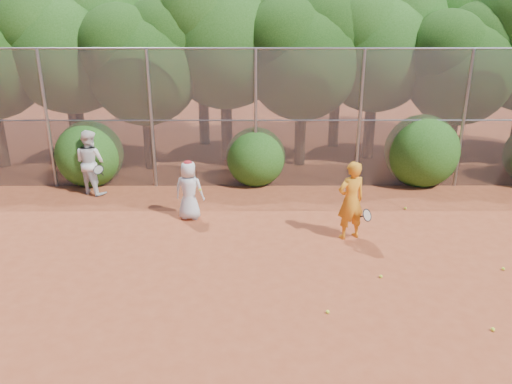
{
  "coord_description": "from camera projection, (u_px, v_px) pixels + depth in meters",
  "views": [
    {
      "loc": [
        -1.03,
        -8.17,
        5.07
      ],
      "look_at": [
        -1.0,
        2.5,
        1.1
      ],
      "focal_mm": 35.0,
      "sensor_mm": 36.0,
      "label": 1
    }
  ],
  "objects": [
    {
      "name": "ground",
      "position": [
        309.0,
        292.0,
        9.43
      ],
      "size": [
        80.0,
        80.0,
        0.0
      ],
      "primitive_type": "plane",
      "color": "#963F21",
      "rests_on": "ground"
    },
    {
      "name": "fence_back",
      "position": [
        286.0,
        119.0,
        14.33
      ],
      "size": [
        20.05,
        0.09,
        4.03
      ],
      "color": "gray",
      "rests_on": "ground"
    },
    {
      "name": "tree_1",
      "position": [
        70.0,
        37.0,
        15.96
      ],
      "size": [
        4.64,
        4.03,
        6.35
      ],
      "color": "black",
      "rests_on": "ground"
    },
    {
      "name": "tree_2",
      "position": [
        145.0,
        58.0,
        15.5
      ],
      "size": [
        3.99,
        3.47,
        5.47
      ],
      "color": "black",
      "rests_on": "ground"
    },
    {
      "name": "tree_3",
      "position": [
        227.0,
        29.0,
        16.17
      ],
      "size": [
        4.89,
        4.26,
        6.7
      ],
      "color": "black",
      "rests_on": "ground"
    },
    {
      "name": "tree_4",
      "position": [
        304.0,
        51.0,
        15.83
      ],
      "size": [
        4.19,
        3.64,
        5.73
      ],
      "color": "black",
      "rests_on": "ground"
    },
    {
      "name": "tree_5",
      "position": [
        378.0,
        40.0,
        16.49
      ],
      "size": [
        4.51,
        3.92,
        6.17
      ],
      "color": "black",
      "rests_on": "ground"
    },
    {
      "name": "tree_6",
      "position": [
        462.0,
        61.0,
        15.76
      ],
      "size": [
        3.86,
        3.36,
        5.29
      ],
      "color": "black",
      "rests_on": "ground"
    },
    {
      "name": "tree_9",
      "position": [
        64.0,
        28.0,
        18.05
      ],
      "size": [
        4.83,
        4.2,
        6.62
      ],
      "color": "black",
      "rests_on": "ground"
    },
    {
      "name": "tree_10",
      "position": [
        202.0,
        20.0,
        18.15
      ],
      "size": [
        5.15,
        4.48,
        7.06
      ],
      "color": "black",
      "rests_on": "ground"
    },
    {
      "name": "tree_11",
      "position": [
        340.0,
        33.0,
        17.95
      ],
      "size": [
        4.64,
        4.03,
        6.35
      ],
      "color": "black",
      "rests_on": "ground"
    },
    {
      "name": "tree_12",
      "position": [
        460.0,
        23.0,
        18.4
      ],
      "size": [
        5.02,
        4.37,
        6.88
      ],
      "color": "black",
      "rests_on": "ground"
    },
    {
      "name": "bush_0",
      "position": [
        89.0,
        151.0,
        14.96
      ],
      "size": [
        2.0,
        2.0,
        2.0
      ],
      "primitive_type": "sphere",
      "color": "#1E4D13",
      "rests_on": "ground"
    },
    {
      "name": "bush_1",
      "position": [
        256.0,
        154.0,
        15.01
      ],
      "size": [
        1.8,
        1.8,
        1.8
      ],
      "primitive_type": "sphere",
      "color": "#1E4D13",
      "rests_on": "ground"
    },
    {
      "name": "bush_2",
      "position": [
        422.0,
        148.0,
        14.96
      ],
      "size": [
        2.2,
        2.2,
        2.2
      ],
      "primitive_type": "sphere",
      "color": "#1E4D13",
      "rests_on": "ground"
    },
    {
      "name": "player_yellow",
      "position": [
        351.0,
        201.0,
        11.35
      ],
      "size": [
        0.91,
        0.69,
        1.86
      ],
      "rotation": [
        0.0,
        0.0,
        3.5
      ],
      "color": "orange",
      "rests_on": "ground"
    },
    {
      "name": "player_teen",
      "position": [
        189.0,
        190.0,
        12.47
      ],
      "size": [
        0.82,
        0.61,
        1.54
      ],
      "rotation": [
        0.0,
        0.0,
        2.95
      ],
      "color": "silver",
      "rests_on": "ground"
    },
    {
      "name": "player_white",
      "position": [
        90.0,
        162.0,
        14.15
      ],
      "size": [
        1.13,
        1.06,
        1.86
      ],
      "rotation": [
        0.0,
        0.0,
        2.62
      ],
      "color": "white",
      "rests_on": "ground"
    },
    {
      "name": "ball_0",
      "position": [
        381.0,
        276.0,
        9.92
      ],
      "size": [
        0.07,
        0.07,
        0.07
      ],
      "primitive_type": "sphere",
      "color": "#D2EE2B",
      "rests_on": "ground"
    },
    {
      "name": "ball_1",
      "position": [
        493.0,
        329.0,
        8.29
      ],
      "size": [
        0.07,
        0.07,
        0.07
      ],
      "primitive_type": "sphere",
      "color": "#D2EE2B",
      "rests_on": "ground"
    },
    {
      "name": "ball_2",
      "position": [
        503.0,
        269.0,
        10.21
      ],
      "size": [
        0.07,
        0.07,
        0.07
      ],
      "primitive_type": "sphere",
      "color": "#D2EE2B",
      "rests_on": "ground"
    },
    {
      "name": "ball_3",
      "position": [
        328.0,
        312.0,
        8.77
      ],
      "size": [
        0.07,
        0.07,
        0.07
      ],
      "primitive_type": "sphere",
      "color": "#D2EE2B",
      "rests_on": "ground"
    },
    {
      "name": "ball_4",
      "position": [
        405.0,
        208.0,
        13.28
      ],
      "size": [
        0.07,
        0.07,
        0.07
      ],
      "primitive_type": "sphere",
      "color": "#D2EE2B",
      "rests_on": "ground"
    }
  ]
}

